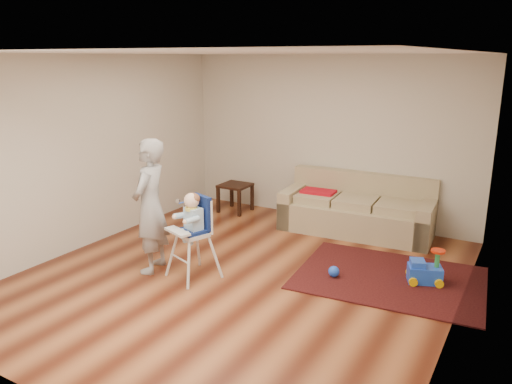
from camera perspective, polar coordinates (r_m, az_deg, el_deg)
The scene contains 9 objects.
ground at distance 6.34m, azimuth -1.84°, elevation -9.59°, with size 5.50×5.50×0.00m, color #491C0E.
room_envelope at distance 6.25m, azimuth 0.58°, elevation 8.02°, with size 5.04×5.52×2.72m.
sofa at distance 7.87m, azimuth 11.43°, elevation -1.44°, with size 2.35×1.10×0.89m.
side_table at distance 8.82m, azimuth -2.38°, elevation -0.66°, with size 0.50×0.50×0.50m, color black, non-canonical shape.
area_rug at distance 6.48m, azimuth 14.97°, elevation -9.47°, with size 2.21×1.66×0.02m, color black.
ride_on_toy at distance 6.39m, azimuth 18.79°, elevation -7.96°, with size 0.39×0.28×0.43m, color blue, non-canonical shape.
toy_ball at distance 6.32m, azimuth 8.89°, elevation -8.97°, with size 0.14×0.14×0.14m, color blue.
high_chair at distance 6.17m, azimuth -7.23°, elevation -5.12°, with size 0.65×0.65×1.09m.
adult at distance 6.37m, azimuth -11.99°, elevation -1.60°, with size 0.62×0.41×1.70m, color #99999B.
Camera 1 is at (3.06, -4.88, 2.65)m, focal length 35.00 mm.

